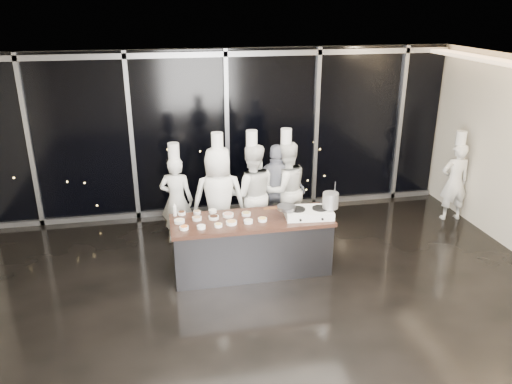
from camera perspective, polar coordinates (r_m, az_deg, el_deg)
ground at (r=7.29m, az=0.85°, el=-12.40°), size 9.00×9.00×0.00m
room_shell at (r=6.37m, az=2.51°, el=4.88°), size 9.02×7.02×3.21m
window_wall at (r=9.76m, az=-3.36°, el=6.69°), size 8.90×0.11×3.20m
demo_counter at (r=7.82m, az=-0.52°, el=-6.05°), size 2.46×0.86×0.90m
stove at (r=7.72m, az=6.02°, el=-2.36°), size 0.76×0.52×0.14m
frying_pan at (r=7.62m, az=3.43°, el=-1.77°), size 0.51×0.31×0.05m
stock_pot at (r=7.70m, az=8.51°, el=-0.95°), size 0.26×0.26×0.24m
prep_bowls at (r=7.58m, az=-4.62°, el=-3.07°), size 1.38×0.69×0.05m
squeeze_bottle at (r=7.79m, az=-9.28°, el=-2.01°), size 0.06×0.06×0.21m
chef_far_left at (r=8.70m, az=-9.06°, el=-0.81°), size 0.66×0.52×1.81m
chef_left at (r=8.32m, az=-4.27°, el=-0.81°), size 0.92×0.62×2.06m
chef_center at (r=8.61m, az=-0.48°, el=-0.16°), size 0.91×0.74×2.01m
guest at (r=8.87m, az=2.40°, el=0.13°), size 1.07×0.64×1.70m
chef_right at (r=8.87m, az=3.34°, el=0.34°), size 0.99×0.85×1.98m
chef_side at (r=10.27m, az=21.76°, el=1.22°), size 0.58×0.40×1.76m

